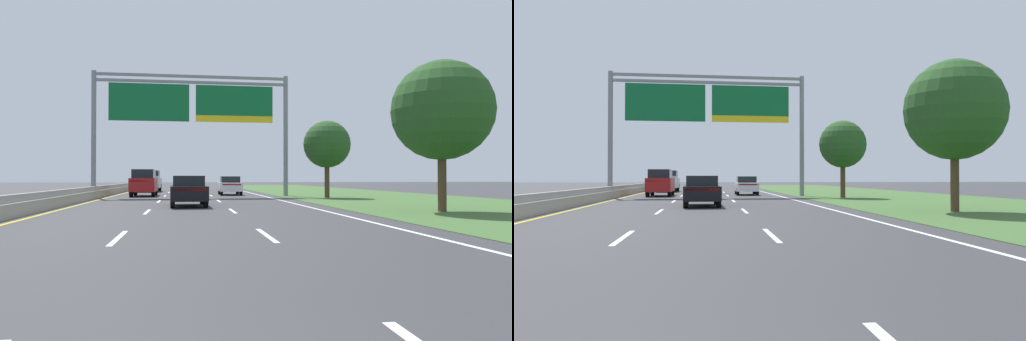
# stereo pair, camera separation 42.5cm
# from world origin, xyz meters

# --- Properties ---
(ground_plane) EXTENTS (220.00, 220.00, 0.00)m
(ground_plane) POSITION_xyz_m (0.00, 35.00, 0.00)
(ground_plane) COLOR #333335
(lane_striping) EXTENTS (11.96, 106.00, 0.01)m
(lane_striping) POSITION_xyz_m (0.00, 34.54, 0.00)
(lane_striping) COLOR white
(lane_striping) RESTS_ON ground
(grass_verge_right) EXTENTS (14.00, 110.00, 0.02)m
(grass_verge_right) POSITION_xyz_m (13.95, 35.00, 0.01)
(grass_verge_right) COLOR #3D602D
(grass_verge_right) RESTS_ON ground
(median_barrier_concrete) EXTENTS (0.60, 110.00, 0.85)m
(median_barrier_concrete) POSITION_xyz_m (-6.60, 35.00, 0.35)
(median_barrier_concrete) COLOR #99968E
(median_barrier_concrete) RESTS_ON ground
(overhead_sign_gantry) EXTENTS (15.06, 0.42, 9.52)m
(overhead_sign_gantry) POSITION_xyz_m (0.30, 35.54, 6.78)
(overhead_sign_gantry) COLOR gray
(overhead_sign_gantry) RESTS_ON ground
(pickup_truck_silver) EXTENTS (2.14, 5.45, 2.20)m
(pickup_truck_silver) POSITION_xyz_m (-3.84, 48.80, 1.07)
(pickup_truck_silver) COLOR #B2B5BA
(pickup_truck_silver) RESTS_ON ground
(car_white_right_lane_sedan) EXTENTS (1.87, 4.42, 1.57)m
(car_white_right_lane_sedan) POSITION_xyz_m (3.51, 39.12, 0.82)
(car_white_right_lane_sedan) COLOR silver
(car_white_right_lane_sedan) RESTS_ON ground
(car_red_left_lane_suv) EXTENTS (1.90, 4.70, 2.11)m
(car_red_left_lane_suv) POSITION_xyz_m (-3.48, 37.25, 1.10)
(car_red_left_lane_suv) COLOR maroon
(car_red_left_lane_suv) RESTS_ON ground
(car_gold_centre_lane_sedan) EXTENTS (1.90, 4.43, 1.57)m
(car_gold_centre_lane_sedan) POSITION_xyz_m (-0.05, 41.24, 0.82)
(car_gold_centre_lane_sedan) COLOR #A38438
(car_gold_centre_lane_sedan) RESTS_ON ground
(car_black_centre_lane_sedan) EXTENTS (1.94, 4.45, 1.57)m
(car_black_centre_lane_sedan) POSITION_xyz_m (-0.07, 23.36, 0.82)
(car_black_centre_lane_sedan) COLOR black
(car_black_centre_lane_sedan) RESTS_ON ground
(roadside_tree_near) EXTENTS (4.30, 4.30, 6.53)m
(roadside_tree_near) POSITION_xyz_m (10.71, 17.57, 4.37)
(roadside_tree_near) COLOR #4C3823
(roadside_tree_near) RESTS_ON ground
(roadside_tree_mid) EXTENTS (3.44, 3.44, 5.63)m
(roadside_tree_mid) POSITION_xyz_m (9.99, 32.14, 3.89)
(roadside_tree_mid) COLOR #4C3823
(roadside_tree_mid) RESTS_ON ground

